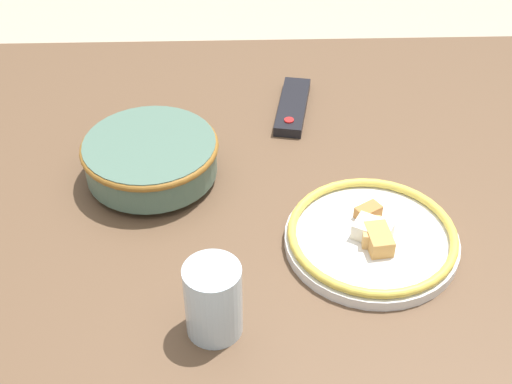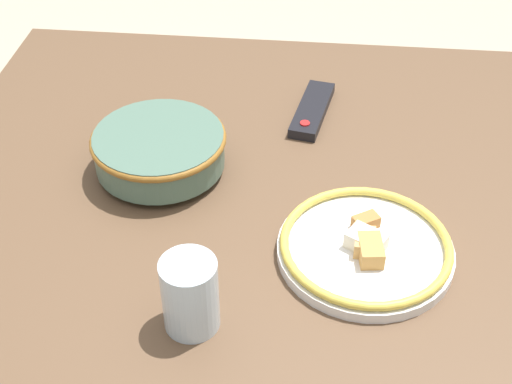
{
  "view_description": "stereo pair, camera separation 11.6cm",
  "coord_description": "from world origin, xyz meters",
  "px_view_note": "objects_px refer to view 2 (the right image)",
  "views": [
    {
      "loc": [
        -0.08,
        -0.94,
        1.52
      ],
      "look_at": [
        -0.05,
        -0.05,
        0.78
      ],
      "focal_mm": 50.0,
      "sensor_mm": 36.0,
      "label": 1
    },
    {
      "loc": [
        0.04,
        -0.94,
        1.52
      ],
      "look_at": [
        -0.05,
        -0.05,
        0.78
      ],
      "focal_mm": 50.0,
      "sensor_mm": 36.0,
      "label": 2
    }
  ],
  "objects_px": {
    "noodle_bowl": "(159,149)",
    "drinking_glass": "(190,295)",
    "food_plate": "(365,248)",
    "tv_remote": "(312,110)"
  },
  "relations": [
    {
      "from": "food_plate",
      "to": "drinking_glass",
      "type": "bearing_deg",
      "value": -147.1
    },
    {
      "from": "tv_remote",
      "to": "noodle_bowl",
      "type": "bearing_deg",
      "value": 48.54
    },
    {
      "from": "noodle_bowl",
      "to": "food_plate",
      "type": "relative_size",
      "value": 0.86
    },
    {
      "from": "noodle_bowl",
      "to": "tv_remote",
      "type": "bearing_deg",
      "value": 38.1
    },
    {
      "from": "food_plate",
      "to": "drinking_glass",
      "type": "height_order",
      "value": "drinking_glass"
    },
    {
      "from": "noodle_bowl",
      "to": "food_plate",
      "type": "height_order",
      "value": "noodle_bowl"
    },
    {
      "from": "noodle_bowl",
      "to": "tv_remote",
      "type": "relative_size",
      "value": 1.22
    },
    {
      "from": "noodle_bowl",
      "to": "tv_remote",
      "type": "distance_m",
      "value": 0.33
    },
    {
      "from": "noodle_bowl",
      "to": "drinking_glass",
      "type": "relative_size",
      "value": 2.03
    },
    {
      "from": "food_plate",
      "to": "tv_remote",
      "type": "xyz_separation_m",
      "value": [
        -0.1,
        0.38,
        -0.01
      ]
    }
  ]
}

